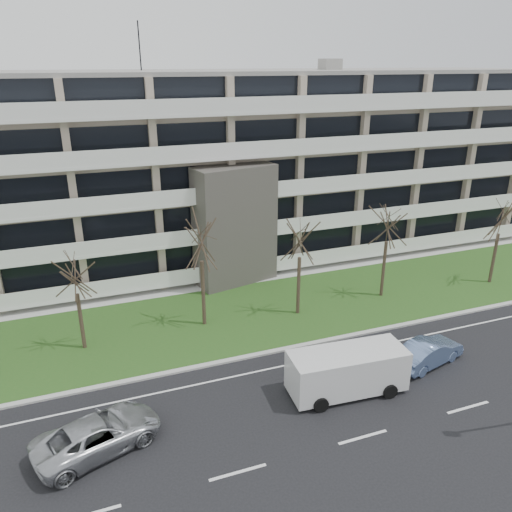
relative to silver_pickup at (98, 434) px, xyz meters
name	(u,v)px	position (x,y,z in m)	size (l,w,h in m)	color
ground	(363,437)	(11.28, -3.44, -0.77)	(160.00, 160.00, 0.00)	black
grass_verge	(261,311)	(11.28, 9.56, -0.74)	(90.00, 10.00, 0.06)	#22501A
curb	(291,348)	(11.28, 4.56, -0.71)	(90.00, 0.35, 0.12)	#B2B2AD
sidewalk	(236,280)	(11.28, 15.06, -0.73)	(90.00, 2.00, 0.08)	#B2B2AD
lane_edge_line	(302,362)	(11.28, 3.06, -0.77)	(90.00, 0.12, 0.01)	white
apartment_building	(209,167)	(11.27, 21.88, 6.84)	(60.50, 15.10, 18.75)	tan
silver_pickup	(98,434)	(0.00, 0.00, 0.00)	(2.56, 5.55, 1.54)	#B9BBC1
blue_sedan	(429,352)	(17.89, 0.47, -0.04)	(1.56, 4.46, 1.47)	#6B86BA
white_van	(349,368)	(12.34, -0.18, 0.63)	(6.18, 2.82, 2.34)	silver
tree_2	(74,272)	(-0.23, 8.90, 4.18)	(3.19, 3.19, 6.38)	#382B21
tree_3	(201,235)	(7.21, 9.21, 5.39)	(3.96, 3.96, 7.92)	#382B21
tree_4	(300,234)	(13.53, 8.48, 4.89)	(3.64, 3.64, 7.29)	#382B21
tree_5	(389,219)	(20.37, 8.83, 5.07)	(3.76, 3.76, 7.52)	#382B21
tree_6	(502,214)	(29.58, 7.93, 4.74)	(3.55, 3.55, 7.09)	#382B21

